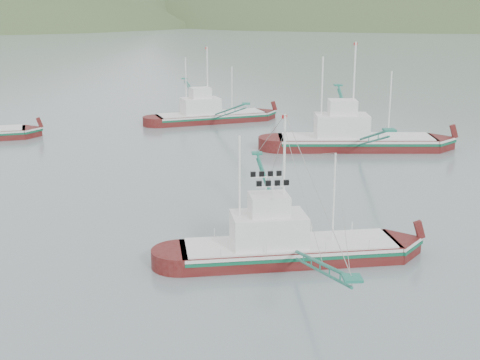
{
  "coord_description": "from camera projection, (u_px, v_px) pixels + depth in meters",
  "views": [
    {
      "loc": [
        -2.64,
        -36.93,
        14.88
      ],
      "look_at": [
        0.0,
        6.0,
        3.2
      ],
      "focal_mm": 50.0,
      "sensor_mm": 36.0,
      "label": 1
    }
  ],
  "objects": [
    {
      "name": "ridge_distant",
      "position": [
        235.0,
        17.0,
        580.82
      ],
      "size": [
        960.0,
        400.0,
        240.0
      ],
      "primitive_type": "ellipsoid",
      "color": "slate",
      "rests_on": "ground"
    },
    {
      "name": "bg_boat_far",
      "position": [
        210.0,
        107.0,
        82.93
      ],
      "size": [
        14.14,
        24.19,
        10.02
      ],
      "rotation": [
        0.0,
        0.0,
        0.29
      ],
      "color": "#480D0C",
      "rests_on": "ground"
    },
    {
      "name": "main_boat",
      "position": [
        286.0,
        239.0,
        38.99
      ],
      "size": [
        13.04,
        23.15,
        9.38
      ],
      "rotation": [
        0.0,
        0.0,
        0.08
      ],
      "color": "#480D0C",
      "rests_on": "ground"
    },
    {
      "name": "bg_boat_right",
      "position": [
        355.0,
        134.0,
        68.0
      ],
      "size": [
        16.13,
        28.8,
        11.66
      ],
      "rotation": [
        0.0,
        0.0,
        -0.06
      ],
      "color": "#480D0C",
      "rests_on": "ground"
    },
    {
      "name": "ground",
      "position": [
        246.0,
        258.0,
        39.63
      ],
      "size": [
        1200.0,
        1200.0,
        0.0
      ],
      "primitive_type": "plane",
      "color": "slate",
      "rests_on": "ground"
    }
  ]
}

